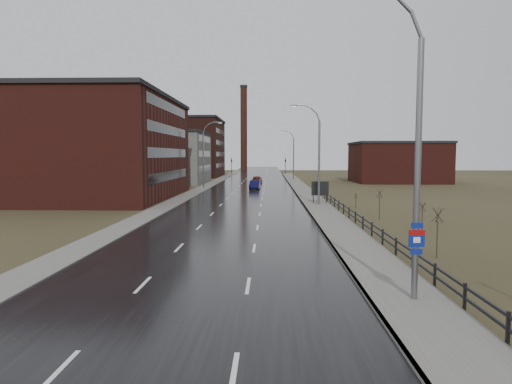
# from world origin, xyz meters

# --- Properties ---
(ground) EXTENTS (320.00, 320.00, 0.00)m
(ground) POSITION_xyz_m (0.00, 0.00, 0.00)
(ground) COLOR #2D2819
(ground) RESTS_ON ground
(road) EXTENTS (14.00, 300.00, 0.06)m
(road) POSITION_xyz_m (0.00, 60.00, 0.03)
(road) COLOR black
(road) RESTS_ON ground
(sidewalk_right) EXTENTS (3.20, 180.00, 0.18)m
(sidewalk_right) POSITION_xyz_m (8.60, 35.00, 0.09)
(sidewalk_right) COLOR #595651
(sidewalk_right) RESTS_ON ground
(curb_right) EXTENTS (0.16, 180.00, 0.18)m
(curb_right) POSITION_xyz_m (7.08, 35.00, 0.09)
(curb_right) COLOR slate
(curb_right) RESTS_ON ground
(sidewalk_left) EXTENTS (2.40, 260.00, 0.12)m
(sidewalk_left) POSITION_xyz_m (-8.20, 60.00, 0.06)
(sidewalk_left) COLOR #595651
(sidewalk_left) RESTS_ON ground
(warehouse_near) EXTENTS (22.44, 28.56, 13.50)m
(warehouse_near) POSITION_xyz_m (-20.99, 45.00, 6.76)
(warehouse_near) COLOR #471914
(warehouse_near) RESTS_ON ground
(warehouse_mid) EXTENTS (16.32, 20.40, 10.50)m
(warehouse_mid) POSITION_xyz_m (-17.99, 78.00, 5.26)
(warehouse_mid) COLOR slate
(warehouse_mid) RESTS_ON ground
(warehouse_far) EXTENTS (26.52, 24.48, 15.50)m
(warehouse_far) POSITION_xyz_m (-22.99, 108.00, 7.76)
(warehouse_far) COLOR #331611
(warehouse_far) RESTS_ON ground
(building_right) EXTENTS (18.36, 16.32, 8.50)m
(building_right) POSITION_xyz_m (30.30, 82.00, 4.26)
(building_right) COLOR #471914
(building_right) RESTS_ON ground
(smokestack) EXTENTS (2.70, 2.70, 30.70)m
(smokestack) POSITION_xyz_m (-6.00, 150.00, 15.50)
(smokestack) COLOR #331611
(smokestack) RESTS_ON ground
(streetlight_main) EXTENTS (3.91, 0.29, 12.11)m
(streetlight_main) POSITION_xyz_m (8.47, 2.00, 6.06)
(streetlight_main) COLOR slate
(streetlight_main) RESTS_ON ground
(streetlight_right_mid) EXTENTS (3.36, 0.28, 11.35)m
(streetlight_right_mid) POSITION_xyz_m (8.50, 36.00, 5.84)
(streetlight_right_mid) COLOR slate
(streetlight_right_mid) RESTS_ON ground
(streetlight_left) EXTENTS (3.36, 0.28, 11.35)m
(streetlight_left) POSITION_xyz_m (-7.70, 62.00, 5.84)
(streetlight_left) COLOR slate
(streetlight_left) RESTS_ON ground
(streetlight_right_far) EXTENTS (3.36, 0.28, 11.35)m
(streetlight_right_far) POSITION_xyz_m (8.50, 90.00, 5.84)
(streetlight_right_far) COLOR slate
(streetlight_right_far) RESTS_ON ground
(guardrail) EXTENTS (0.10, 53.05, 1.10)m
(guardrail) POSITION_xyz_m (10.30, 18.31, 0.71)
(guardrail) COLOR black
(guardrail) RESTS_ON ground
(shrub_c) EXTENTS (0.66, 0.70, 2.82)m
(shrub_c) POSITION_xyz_m (12.50, 9.81, 1.50)
(shrub_c) COLOR #382D23
(shrub_c) RESTS_ON ground
(shrub_d) EXTENTS (0.54, 0.57, 2.28)m
(shrub_d) POSITION_xyz_m (14.39, 17.99, 1.21)
(shrub_d) COLOR #382D23
(shrub_d) RESTS_ON ground
(shrub_e) EXTENTS (0.64, 0.67, 2.71)m
(shrub_e) POSITION_xyz_m (13.02, 25.23, 1.44)
(shrub_e) COLOR #382D23
(shrub_e) RESTS_ON ground
(shrub_f) EXTENTS (0.38, 0.40, 1.57)m
(shrub_f) POSITION_xyz_m (12.57, 33.90, 0.83)
(shrub_f) COLOR #382D23
(shrub_f) RESTS_ON ground
(billboard) EXTENTS (1.99, 0.17, 2.68)m
(billboard) POSITION_xyz_m (9.10, 37.48, 1.78)
(billboard) COLOR black
(billboard) RESTS_ON ground
(traffic_light_left) EXTENTS (0.58, 2.73, 5.30)m
(traffic_light_left) POSITION_xyz_m (-8.00, 120.00, 4.60)
(traffic_light_left) COLOR black
(traffic_light_left) RESTS_ON ground
(traffic_light_right) EXTENTS (0.58, 2.73, 5.30)m
(traffic_light_right) POSITION_xyz_m (8.00, 120.00, 4.60)
(traffic_light_right) COLOR black
(traffic_light_right) RESTS_ON ground
(car_near) EXTENTS (1.80, 4.68, 1.52)m
(car_near) POSITION_xyz_m (0.85, 59.44, 0.76)
(car_near) COLOR #0C0A36
(car_near) RESTS_ON ground
(car_far) EXTENTS (2.14, 4.72, 1.57)m
(car_far) POSITION_xyz_m (0.76, 76.31, 0.79)
(car_far) COLOR #53160D
(car_far) RESTS_ON ground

